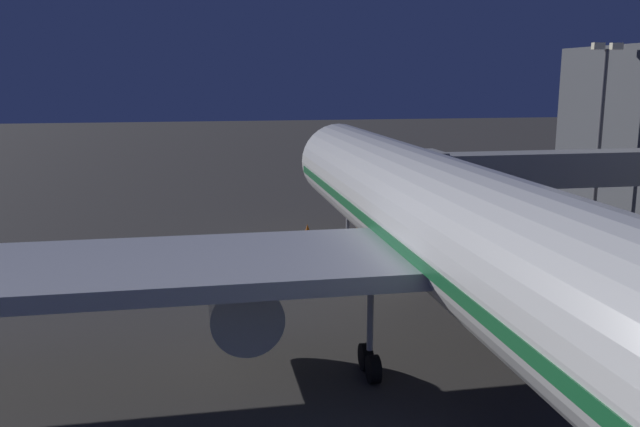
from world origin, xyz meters
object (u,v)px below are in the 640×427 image
(airliner_at_gate, at_px, (462,236))
(apron_floodlight_mast, at_px, (602,115))
(traffic_cone_nose_starboard, at_px, (308,227))
(jet_bridge, at_px, (528,170))
(traffic_cone_nose_port, at_px, (358,225))

(airliner_at_gate, relative_size, apron_floodlight_mast, 3.69)
(traffic_cone_nose_starboard, bearing_deg, airliner_at_gate, 94.57)
(airliner_at_gate, bearing_deg, apron_floodlight_mast, -130.87)
(jet_bridge, xyz_separation_m, apron_floodlight_mast, (-13.10, -11.57, 3.19))
(airliner_at_gate, height_order, jet_bridge, airliner_at_gate)
(airliner_at_gate, height_order, apron_floodlight_mast, airliner_at_gate)
(traffic_cone_nose_port, bearing_deg, traffic_cone_nose_starboard, 0.00)
(traffic_cone_nose_starboard, bearing_deg, traffic_cone_nose_port, 180.00)
(traffic_cone_nose_port, height_order, traffic_cone_nose_starboard, same)
(apron_floodlight_mast, bearing_deg, traffic_cone_nose_port, 4.76)
(traffic_cone_nose_starboard, bearing_deg, apron_floodlight_mast, -175.99)
(traffic_cone_nose_port, relative_size, traffic_cone_nose_starboard, 1.00)
(airliner_at_gate, distance_m, traffic_cone_nose_starboard, 28.19)
(jet_bridge, distance_m, traffic_cone_nose_starboard, 18.42)
(jet_bridge, relative_size, traffic_cone_nose_starboard, 42.25)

